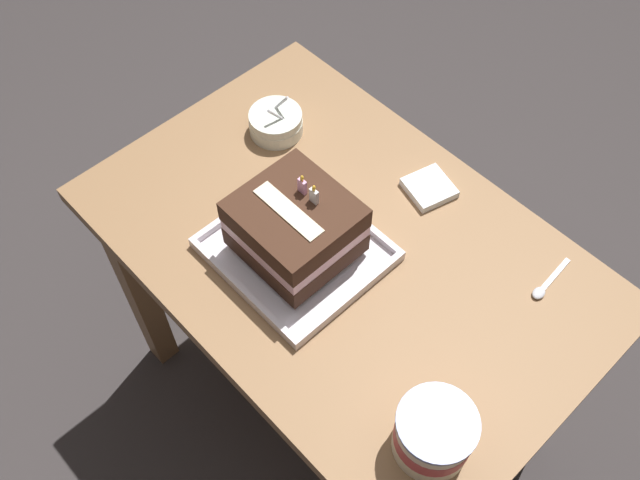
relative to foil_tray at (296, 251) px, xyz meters
The scene contains 8 objects.
ground_plane 0.76m from the foil_tray, 57.33° to the left, with size 8.00×8.00×0.00m, color #383333.
dining_table 0.17m from the foil_tray, 57.33° to the left, with size 1.00×0.66×0.75m.
foil_tray is the anchor object (origin of this frame).
birthday_cake 0.08m from the foil_tray, 90.00° to the left, with size 0.20×0.19×0.16m.
bowl_stack 0.32m from the foil_tray, 145.56° to the left, with size 0.12×0.12×0.10m.
ice_cream_tub 0.43m from the foil_tray, 12.61° to the right, with size 0.13×0.13×0.11m.
serving_spoon_near_tray 0.46m from the foil_tray, 36.74° to the left, with size 0.02×0.12×0.01m.
napkin_pile 0.30m from the foil_tray, 76.22° to the left, with size 0.11×0.11×0.02m.
Camera 1 is at (0.52, -0.55, 1.87)m, focal length 39.58 mm.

